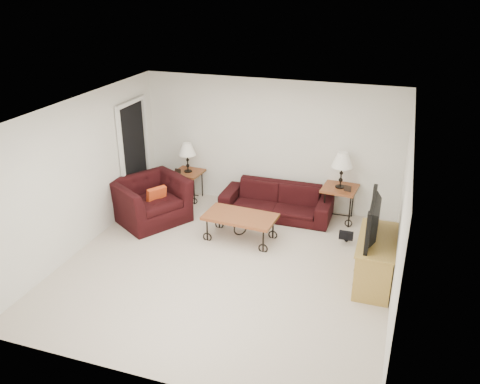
% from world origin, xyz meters
% --- Properties ---
extents(ground, '(5.00, 5.00, 0.00)m').
position_xyz_m(ground, '(0.00, 0.00, 0.00)').
color(ground, beige).
rests_on(ground, ground).
extents(wall_back, '(5.00, 0.02, 2.50)m').
position_xyz_m(wall_back, '(0.00, 2.50, 1.25)').
color(wall_back, silver).
rests_on(wall_back, ground).
extents(wall_front, '(5.00, 0.02, 2.50)m').
position_xyz_m(wall_front, '(0.00, -2.50, 1.25)').
color(wall_front, silver).
rests_on(wall_front, ground).
extents(wall_left, '(0.02, 5.00, 2.50)m').
position_xyz_m(wall_left, '(-2.50, 0.00, 1.25)').
color(wall_left, silver).
rests_on(wall_left, ground).
extents(wall_right, '(0.02, 5.00, 2.50)m').
position_xyz_m(wall_right, '(2.50, 0.00, 1.25)').
color(wall_right, silver).
rests_on(wall_right, ground).
extents(ceiling, '(5.00, 5.00, 0.00)m').
position_xyz_m(ceiling, '(0.00, 0.00, 2.50)').
color(ceiling, white).
rests_on(ceiling, wall_back).
extents(doorway, '(0.08, 0.94, 2.04)m').
position_xyz_m(doorway, '(-2.47, 1.65, 1.02)').
color(doorway, black).
rests_on(doorway, ground).
extents(sofa, '(2.08, 0.81, 0.61)m').
position_xyz_m(sofa, '(0.29, 2.02, 0.30)').
color(sofa, black).
rests_on(sofa, ground).
extents(side_table_left, '(0.59, 0.59, 0.60)m').
position_xyz_m(side_table_left, '(-1.60, 2.20, 0.30)').
color(side_table_left, brown).
rests_on(side_table_left, ground).
extents(side_table_right, '(0.67, 0.67, 0.67)m').
position_xyz_m(side_table_right, '(1.43, 2.20, 0.33)').
color(side_table_right, brown).
rests_on(side_table_right, ground).
extents(lamp_left, '(0.37, 0.37, 0.60)m').
position_xyz_m(lamp_left, '(-1.60, 2.20, 0.90)').
color(lamp_left, black).
rests_on(lamp_left, side_table_left).
extents(lamp_right, '(0.41, 0.41, 0.67)m').
position_xyz_m(lamp_right, '(1.43, 2.20, 1.00)').
color(lamp_right, black).
rests_on(lamp_right, side_table_right).
extents(photo_frame_left, '(0.12, 0.03, 0.10)m').
position_xyz_m(photo_frame_left, '(-1.75, 2.05, 0.65)').
color(photo_frame_left, black).
rests_on(photo_frame_left, side_table_left).
extents(photo_frame_right, '(0.13, 0.06, 0.11)m').
position_xyz_m(photo_frame_right, '(1.58, 2.05, 0.72)').
color(photo_frame_right, black).
rests_on(photo_frame_right, side_table_right).
extents(coffee_table, '(1.26, 0.74, 0.46)m').
position_xyz_m(coffee_table, '(-0.07, 0.92, 0.23)').
color(coffee_table, brown).
rests_on(coffee_table, ground).
extents(armchair, '(1.57, 1.62, 0.81)m').
position_xyz_m(armchair, '(-1.88, 1.10, 0.40)').
color(armchair, black).
rests_on(armchair, ground).
extents(throw_pillow, '(0.27, 0.36, 0.36)m').
position_xyz_m(throw_pillow, '(-1.72, 1.05, 0.52)').
color(throw_pillow, '#DA491B').
rests_on(throw_pillow, armchair).
extents(tv_stand, '(0.51, 1.21, 0.73)m').
position_xyz_m(tv_stand, '(2.23, 0.32, 0.36)').
color(tv_stand, '#AA873F').
rests_on(tv_stand, ground).
extents(television, '(0.14, 1.09, 0.63)m').
position_xyz_m(television, '(2.21, 0.32, 1.04)').
color(television, black).
rests_on(television, tv_stand).
extents(backpack, '(0.42, 0.36, 0.47)m').
position_xyz_m(backpack, '(1.70, 1.41, 0.23)').
color(backpack, black).
rests_on(backpack, ground).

